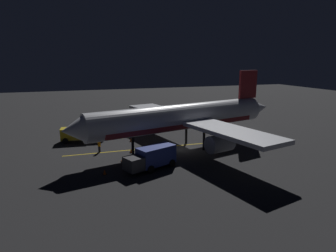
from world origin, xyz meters
name	(u,v)px	position (x,y,z in m)	size (l,w,h in m)	color
ground_plane	(181,149)	(0.00, 0.00, -0.10)	(180.00, 180.00, 0.20)	#272728
apron_guide_stripe	(151,148)	(1.74, 4.00, 0.00)	(0.24, 24.27, 0.01)	gold
airliner	(185,118)	(0.13, -0.55, 4.44)	(30.96, 33.69, 10.85)	silver
baggage_truck	(81,134)	(8.84, 13.31, 1.17)	(2.79, 6.65, 2.18)	gold
catering_truck	(152,158)	(-6.19, 6.05, 1.33)	(4.25, 6.63, 2.59)	navy
ground_crew_worker	(99,146)	(2.17, 11.25, 0.89)	(0.40, 0.40, 1.74)	black
traffic_cone_near_left	(131,140)	(6.14, 6.02, 0.25)	(0.50, 0.50, 0.55)	#EA590F
traffic_cone_near_right	(123,160)	(-2.65, 8.93, 0.25)	(0.50, 0.50, 0.55)	#EA590F
traffic_cone_under_wing	(131,151)	(0.59, 7.16, 0.25)	(0.50, 0.50, 0.55)	#EA590F
traffic_cone_far	(105,172)	(-6.24, 11.57, 0.25)	(0.50, 0.50, 0.55)	#EA590F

